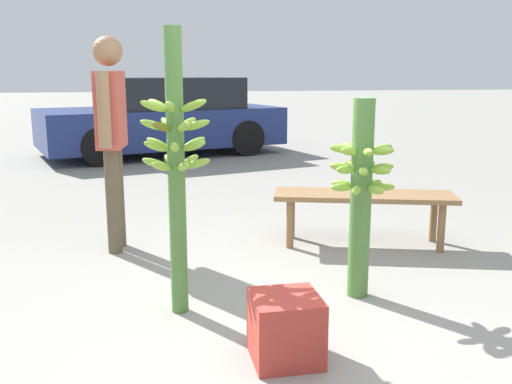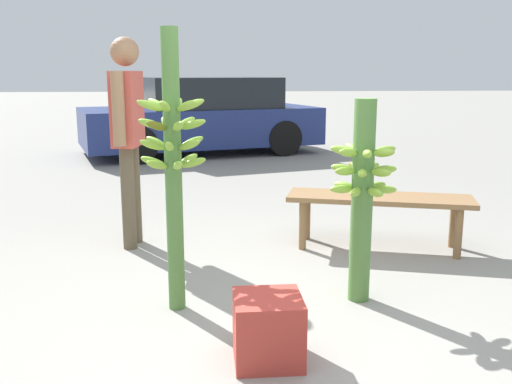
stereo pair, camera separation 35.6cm
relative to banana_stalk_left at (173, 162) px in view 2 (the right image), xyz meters
name	(u,v)px [view 2 (the right image)]	position (x,y,z in m)	size (l,w,h in m)	color
ground_plane	(273,333)	(0.54, -0.40, -0.90)	(80.00, 80.00, 0.00)	gray
banana_stalk_left	(173,162)	(0.00, 0.00, 0.00)	(0.41, 0.41, 1.66)	#4C7A38
banana_stalk_center	(362,194)	(1.14, 0.03, -0.22)	(0.41, 0.41, 1.26)	#4C7A38
vendor_person	(128,123)	(-0.42, 1.34, 0.11)	(0.23, 0.60, 1.68)	brown
market_bench	(379,203)	(1.58, 1.07, -0.53)	(1.52, 0.82, 0.44)	olive
parked_car	(202,117)	(0.14, 6.85, -0.27)	(4.38, 2.91, 1.32)	navy
produce_crate	(268,329)	(0.48, -0.70, -0.74)	(0.33, 0.33, 0.33)	#B2382D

